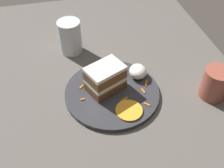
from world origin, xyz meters
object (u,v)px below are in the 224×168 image
at_px(cake_slice, 104,78).
at_px(cream_dollop, 138,71).
at_px(drinking_glass, 70,39).
at_px(orange_garnish, 129,110).
at_px(plate, 112,92).
at_px(coffee_mug, 216,82).

xyz_separation_m(cake_slice, cream_dollop, (0.03, -0.11, -0.02)).
bearing_deg(drinking_glass, orange_garnish, -159.79).
bearing_deg(cake_slice, plate, 26.18).
relative_size(cream_dollop, coffee_mug, 0.63).
bearing_deg(coffee_mug, cake_slice, 74.70).
bearing_deg(drinking_glass, plate, -159.10).
height_order(plate, orange_garnish, orange_garnish).
bearing_deg(orange_garnish, cake_slice, 25.11).
relative_size(plate, drinking_glass, 2.39).
relative_size(cake_slice, drinking_glass, 1.07).
bearing_deg(drinking_glass, cake_slice, -162.11).
xyz_separation_m(orange_garnish, drinking_glass, (0.32, 0.12, 0.03)).
height_order(cake_slice, orange_garnish, cake_slice).
relative_size(drinking_glass, coffee_mug, 1.25).
bearing_deg(cake_slice, drinking_glass, 172.78).
relative_size(orange_garnish, coffee_mug, 0.80).
xyz_separation_m(plate, orange_garnish, (-0.08, -0.03, 0.01)).
bearing_deg(cream_dollop, plate, 115.49).
distance_m(orange_garnish, coffee_mug, 0.26).
distance_m(cream_dollop, coffee_mug, 0.22).
distance_m(plate, cream_dollop, 0.10).
bearing_deg(plate, drinking_glass, 20.90).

